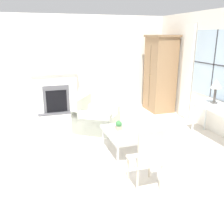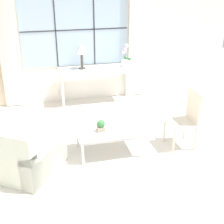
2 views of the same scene
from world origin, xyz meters
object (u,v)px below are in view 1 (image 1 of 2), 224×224
side_chair_wooden (148,156)px  potted_plant_small (119,125)px  table_lamp (216,86)px  armchair_upholstered (95,119)px  pillar_candle (127,132)px  coffee_table (123,134)px  console_table (224,111)px  fireplace (56,89)px  armoire (160,74)px

side_chair_wooden → potted_plant_small: side_chair_wooden is taller
side_chair_wooden → potted_plant_small: 1.43m
table_lamp → armchair_upholstered: bearing=-118.0°
pillar_candle → armchair_upholstered: bearing=-170.3°
table_lamp → coffee_table: table_lamp is taller
table_lamp → console_table: bearing=4.6°
side_chair_wooden → coffee_table: side_chair_wooden is taller
side_chair_wooden → coffee_table: (-1.29, 0.10, -0.17)m
table_lamp → side_chair_wooden: size_ratio=0.53×
pillar_candle → coffee_table: bearing=-171.9°
coffee_table → pillar_candle: size_ratio=9.08×
fireplace → side_chair_wooden: size_ratio=2.25×
table_lamp → pillar_candle: table_lamp is taller
fireplace → potted_plant_small: (2.93, 0.94, -0.21)m
armoire → armchair_upholstered: bearing=-64.9°
console_table → table_lamp: (-0.30, -0.02, 0.48)m
table_lamp → potted_plant_small: size_ratio=2.76×
side_chair_wooden → pillar_candle: side_chair_wooden is taller
table_lamp → pillar_candle: size_ratio=4.51×
table_lamp → side_chair_wooden: table_lamp is taller
coffee_table → fireplace: bearing=-162.1°
side_chair_wooden → pillar_candle: bearing=173.9°
table_lamp → side_chair_wooden: bearing=-58.5°
fireplace → table_lamp: 4.35m
fireplace → console_table: fireplace is taller
fireplace → side_chair_wooden: 4.45m
table_lamp → potted_plant_small: table_lamp is taller
table_lamp → fireplace: bearing=-133.7°
armchair_upholstered → pillar_candle: 1.52m
fireplace → armchair_upholstered: 1.94m
coffee_table → pillar_candle: (0.15, 0.02, 0.09)m
armchair_upholstered → table_lamp: bearing=62.0°
armchair_upholstered → potted_plant_small: bearing=8.8°
console_table → armchair_upholstered: (-1.56, -2.39, -0.45)m
coffee_table → pillar_candle: bearing=8.1°
coffee_table → side_chair_wooden: bearing=-4.4°
coffee_table → pillar_candle: pillar_candle is taller
fireplace → potted_plant_small: bearing=17.9°
coffee_table → potted_plant_small: potted_plant_small is taller
fireplace → coffee_table: (3.07, 0.99, -0.35)m
fireplace → console_table: (3.29, 3.15, -0.00)m
console_table → side_chair_wooden: size_ratio=1.62×
armoire → potted_plant_small: 3.14m
fireplace → armoire: armoire is taller
console_table → potted_plant_small: (-0.36, -2.21, -0.21)m
console_table → pillar_candle: size_ratio=13.78×
armoire → console_table: size_ratio=1.40×
table_lamp → pillar_candle: bearing=-83.8°
side_chair_wooden → coffee_table: 1.31m
console_table → side_chair_wooden: side_chair_wooden is taller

